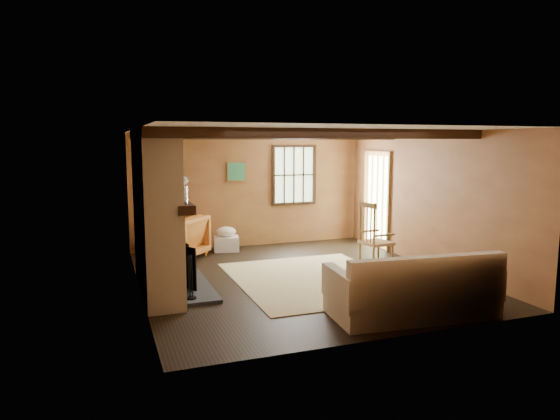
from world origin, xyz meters
name	(u,v)px	position (x,y,z in m)	size (l,w,h in m)	color
ground	(298,277)	(0.00, 0.00, 0.00)	(5.50, 5.50, 0.00)	black
room_envelope	(305,177)	(0.22, 0.26, 1.63)	(5.02, 5.52, 2.44)	#976335
fireplace	(158,218)	(-2.23, 0.00, 1.10)	(1.02, 2.30, 2.40)	#9E603D
rug	(314,279)	(0.20, -0.20, 0.00)	(2.50, 3.00, 0.01)	#C6B484
rocking_chair	(374,240)	(1.49, 0.10, 0.50)	(0.90, 0.53, 1.19)	tan
sofa	(414,293)	(0.71, -2.21, 0.31)	(2.19, 1.12, 0.86)	white
firewood_pile	(151,248)	(-2.10, 2.60, 0.12)	(0.64, 0.12, 0.23)	brown
laundry_basket	(226,244)	(-0.63, 2.36, 0.15)	(0.50, 0.38, 0.30)	white
basket_pillow	(226,232)	(-0.63, 2.36, 0.40)	(0.41, 0.32, 0.20)	white
armchair	(178,237)	(-1.64, 2.05, 0.42)	(0.89, 0.92, 0.84)	#BF6026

